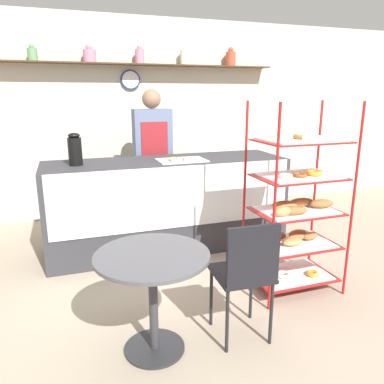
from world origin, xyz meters
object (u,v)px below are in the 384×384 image
(person_worker, at_px, (153,155))
(donut_tray_counter, at_px, (180,160))
(pastry_rack, at_px, (296,212))
(coffee_carafe, at_px, (75,150))
(cafe_chair, at_px, (247,269))
(cafe_table, at_px, (153,278))

(person_worker, height_order, donut_tray_counter, person_worker)
(pastry_rack, xyz_separation_m, donut_tray_counter, (-0.68, 1.16, 0.30))
(coffee_carafe, bearing_deg, cafe_chair, -61.44)
(person_worker, bearing_deg, cafe_chair, -88.46)
(cafe_chair, bearing_deg, person_worker, -85.77)
(coffee_carafe, height_order, donut_tray_counter, coffee_carafe)
(person_worker, relative_size, coffee_carafe, 5.36)
(person_worker, xyz_separation_m, cafe_table, (-0.55, -2.32, -0.42))
(donut_tray_counter, bearing_deg, cafe_table, -112.99)
(pastry_rack, distance_m, cafe_chair, 0.93)
(person_worker, xyz_separation_m, donut_tray_counter, (0.12, -0.73, 0.05))
(person_worker, bearing_deg, pastry_rack, -66.99)
(person_worker, distance_m, donut_tray_counter, 0.74)
(pastry_rack, distance_m, coffee_carafe, 2.20)
(pastry_rack, distance_m, cafe_table, 1.43)
(person_worker, height_order, coffee_carafe, person_worker)
(person_worker, height_order, cafe_table, person_worker)
(cafe_chair, relative_size, coffee_carafe, 2.75)
(pastry_rack, bearing_deg, cafe_chair, -143.69)
(pastry_rack, bearing_deg, person_worker, 113.01)
(pastry_rack, distance_m, donut_tray_counter, 1.38)
(person_worker, xyz_separation_m, cafe_chair, (0.07, -2.43, -0.40))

